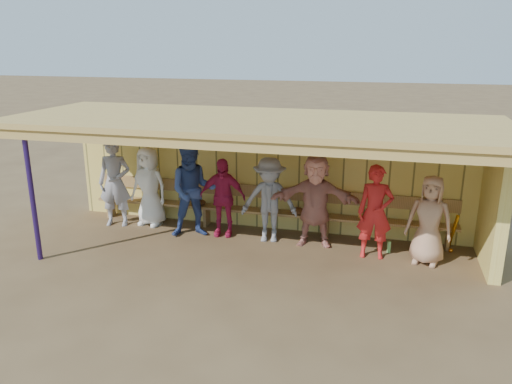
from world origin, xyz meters
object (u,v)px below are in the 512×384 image
at_px(player_c, 193,190).
at_px(player_d, 222,197).
at_px(player_g, 375,212).
at_px(player_h, 429,220).
at_px(bench, 266,206).
at_px(player_b, 149,186).
at_px(player_a, 115,183).
at_px(player_e, 269,200).
at_px(player_f, 315,200).

height_order(player_c, player_d, player_c).
distance_m(player_g, player_h, 0.93).
bearing_deg(player_c, bench, 4.94).
distance_m(player_b, player_d, 1.72).
bearing_deg(bench, player_c, -152.73).
distance_m(player_b, player_h, 5.67).
bearing_deg(bench, player_d, -147.59).
relative_size(player_c, bench, 0.25).
distance_m(player_c, player_d, 0.60).
relative_size(player_a, player_c, 0.98).
bearing_deg(bench, player_g, -20.34).
bearing_deg(bench, player_a, -170.56).
bearing_deg(player_h, player_e, -173.20).
distance_m(player_a, bench, 3.23).
height_order(player_a, player_g, player_a).
distance_m(player_g, bench, 2.41).
relative_size(player_f, player_h, 1.12).
xyz_separation_m(player_b, player_h, (5.64, -0.54, -0.05)).
height_order(player_h, bench, player_h).
bearing_deg(player_b, player_c, -10.70).
distance_m(player_a, player_c, 1.84).
height_order(player_e, player_f, player_f).
relative_size(player_c, player_e, 1.13).
bearing_deg(player_e, player_c, 175.99).
bearing_deg(player_a, player_f, -11.30).
bearing_deg(player_h, player_b, -173.07).
relative_size(player_c, player_g, 1.11).
distance_m(player_b, player_c, 1.22).
bearing_deg(player_e, player_b, 165.96).
bearing_deg(bench, player_h, -14.97).
xyz_separation_m(player_g, bench, (-2.23, 0.83, -0.33)).
bearing_deg(player_f, player_e, 176.96).
bearing_deg(player_d, player_c, -166.99).
height_order(player_b, player_f, player_f).
xyz_separation_m(player_g, player_h, (0.93, -0.02, -0.06)).
relative_size(player_a, player_e, 1.11).
bearing_deg(player_b, bench, 14.40).
bearing_deg(player_d, player_g, -12.50).
relative_size(player_a, player_b, 1.11).
xyz_separation_m(player_b, player_g, (4.71, -0.52, 0.01)).
height_order(player_g, bench, player_g).
distance_m(player_a, player_h, 6.33).
relative_size(player_e, player_h, 1.05).
distance_m(player_e, player_h, 2.96).
height_order(player_b, bench, player_b).
distance_m(player_d, player_h, 3.95).
xyz_separation_m(player_c, player_h, (4.49, -0.16, -0.16)).
distance_m(player_a, player_d, 2.39).
bearing_deg(player_a, player_e, -11.89).
distance_m(player_c, player_f, 2.44).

